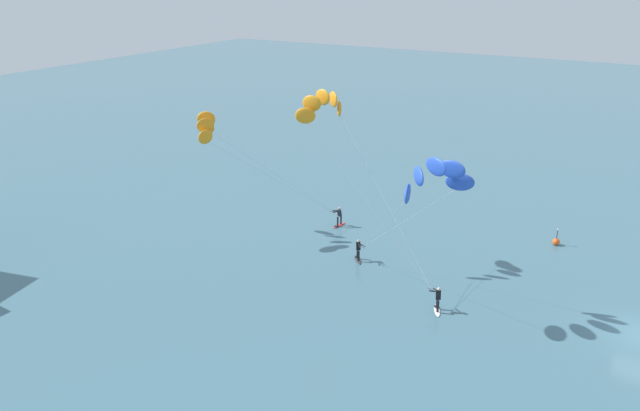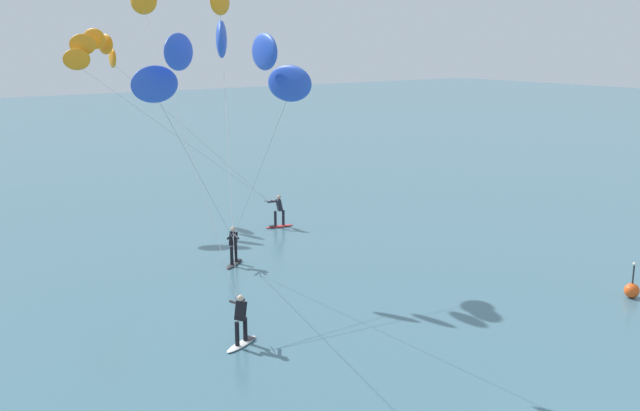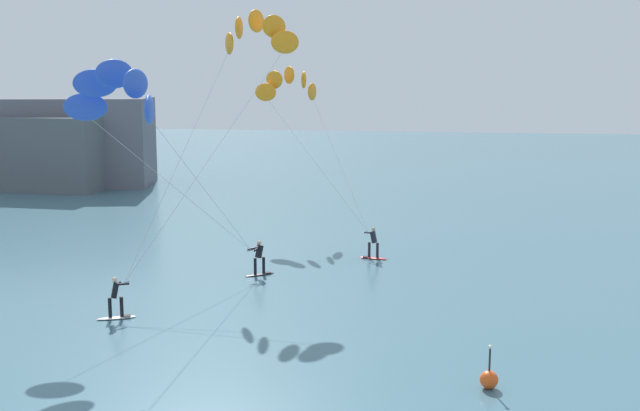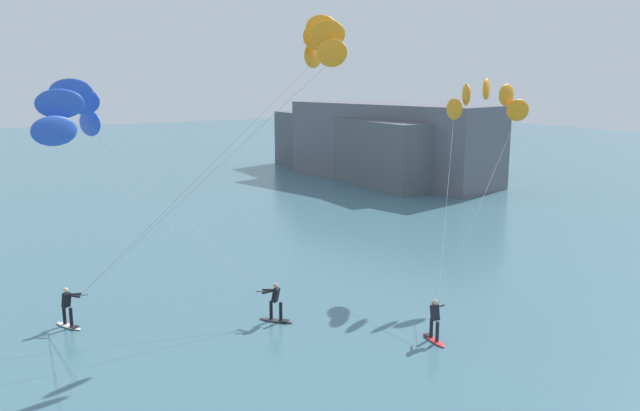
{
  "view_description": "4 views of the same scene",
  "coord_description": "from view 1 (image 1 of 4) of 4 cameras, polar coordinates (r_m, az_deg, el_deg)",
  "views": [
    {
      "loc": [
        -35.84,
        1.34,
        20.15
      ],
      "look_at": [
        -2.08,
        20.8,
        4.87
      ],
      "focal_mm": 33.93,
      "sensor_mm": 36.0,
      "label": 1
    },
    {
      "loc": [
        -13.87,
        -7.4,
        9.47
      ],
      "look_at": [
        2.13,
        15.01,
        3.13
      ],
      "focal_mm": 40.83,
      "sensor_mm": 36.0,
      "label": 2
    },
    {
      "loc": [
        9.19,
        -16.19,
        9.31
      ],
      "look_at": [
        3.77,
        16.53,
        3.86
      ],
      "focal_mm": 43.85,
      "sensor_mm": 36.0,
      "label": 3
    },
    {
      "loc": [
        23.29,
        7.18,
        10.05
      ],
      "look_at": [
        0.88,
        20.89,
        4.83
      ],
      "focal_mm": 36.39,
      "sensor_mm": 36.0,
      "label": 4
    }
  ],
  "objects": [
    {
      "name": "kitesurfer_far_out",
      "position": [
        47.86,
        -9.97,
        6.99
      ],
      "size": [
        8.9,
        10.4,
        10.0
      ],
      "color": "red",
      "rests_on": "ground"
    },
    {
      "name": "kitesurfer_mid_water",
      "position": [
        41.64,
        0.78,
        8.6
      ],
      "size": [
        6.19,
        11.85,
        12.56
      ],
      "color": "white",
      "rests_on": "ground"
    },
    {
      "name": "marker_buoy",
      "position": [
        50.77,
        21.37,
        -3.18
      ],
      "size": [
        0.56,
        0.56,
        1.38
      ],
      "color": "#EA5119",
      "rests_on": "ground"
    },
    {
      "name": "kitesurfer_nearshore",
      "position": [
        36.35,
        10.45,
        2.25
      ],
      "size": [
        7.2,
        9.26,
        9.99
      ],
      "color": "#333338",
      "rests_on": "ground"
    }
  ]
}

